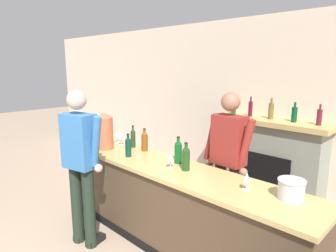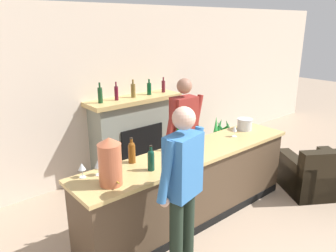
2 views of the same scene
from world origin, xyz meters
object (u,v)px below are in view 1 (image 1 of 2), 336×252
object	(u,v)px
wine_bottle_chardonnay_pale	(133,138)
wine_glass_mid_counter	(118,135)
ice_bucket_steel	(291,189)
wine_bottle_cabernet_heavy	(128,146)
wine_bottle_port_short	(178,151)
wine_bottle_rose_blush	(186,158)
copper_dispenser	(104,131)
person_customer	(81,162)
person_bartender	(228,162)
wine_glass_near_bucket	(121,136)
wine_glass_by_dispenser	(171,158)
wine_bottle_burgundy_dark	(145,141)
fireplace_stone	(269,163)
wine_glass_front_right	(247,178)

from	to	relation	value
wine_bottle_chardonnay_pale	wine_glass_mid_counter	xyz separation A→B (m)	(-0.36, 0.01, -0.02)
ice_bucket_steel	wine_bottle_cabernet_heavy	world-z (taller)	wine_bottle_cabernet_heavy
wine_bottle_port_short	wine_bottle_rose_blush	bearing A→B (deg)	-28.16
wine_bottle_chardonnay_pale	wine_bottle_port_short	bearing A→B (deg)	-4.23
ice_bucket_steel	wine_bottle_port_short	distance (m)	1.31
copper_dispenser	wine_glass_mid_counter	size ratio (longest dim) A/B	3.08
copper_dispenser	wine_bottle_chardonnay_pale	size ratio (longest dim) A/B	1.62
copper_dispenser	person_customer	bearing A→B (deg)	-55.23
wine_glass_mid_counter	wine_bottle_port_short	bearing A→B (deg)	-3.47
person_bartender	wine_bottle_port_short	xyz separation A→B (m)	(-0.43, -0.36, 0.11)
wine_glass_near_bucket	wine_glass_by_dispenser	world-z (taller)	wine_glass_near_bucket
ice_bucket_steel	wine_bottle_burgundy_dark	world-z (taller)	wine_bottle_burgundy_dark
fireplace_stone	wine_bottle_burgundy_dark	bearing A→B (deg)	-125.23
wine_bottle_burgundy_dark	wine_bottle_chardonnay_pale	distance (m)	0.25
person_customer	copper_dispenser	bearing A→B (deg)	124.77
wine_bottle_port_short	wine_bottle_burgundy_dark	size ratio (longest dim) A/B	1.04
wine_bottle_burgundy_dark	wine_glass_front_right	size ratio (longest dim) A/B	1.81
wine_glass_front_right	wine_glass_near_bucket	bearing A→B (deg)	176.03
ice_bucket_steel	wine_glass_mid_counter	xyz separation A→B (m)	(-2.56, 0.10, 0.03)
person_customer	wine_bottle_cabernet_heavy	distance (m)	0.61
ice_bucket_steel	wine_glass_by_dispenser	size ratio (longest dim) A/B	1.45
person_bartender	wine_glass_near_bucket	xyz separation A→B (m)	(-1.53, -0.34, 0.09)
wine_bottle_cabernet_heavy	wine_glass_front_right	size ratio (longest dim) A/B	1.73
fireplace_stone	wine_bottle_rose_blush	xyz separation A→B (m)	(-0.15, -1.62, 0.42)
wine_bottle_cabernet_heavy	wine_glass_by_dispenser	distance (m)	0.66
person_bartender	wine_glass_by_dispenser	xyz separation A→B (m)	(-0.38, -0.54, 0.08)
wine_glass_front_right	wine_bottle_burgundy_dark	bearing A→B (deg)	173.34
copper_dispenser	wine_bottle_burgundy_dark	distance (m)	0.56
person_bartender	ice_bucket_steel	xyz separation A→B (m)	(0.87, -0.39, 0.05)
fireplace_stone	wine_bottle_chardonnay_pale	size ratio (longest dim) A/B	5.36
ice_bucket_steel	wine_glass_by_dispenser	xyz separation A→B (m)	(-1.25, -0.15, 0.03)
wine_bottle_cabernet_heavy	wine_bottle_chardonnay_pale	xyz separation A→B (m)	(-0.29, 0.31, 0.00)
person_bartender	ice_bucket_steel	bearing A→B (deg)	-23.81
wine_bottle_port_short	wine_glass_front_right	size ratio (longest dim) A/B	1.88
wine_bottle_port_short	wine_glass_near_bucket	bearing A→B (deg)	179.22
wine_glass_mid_counter	wine_glass_by_dispenser	distance (m)	1.33
wine_glass_near_bucket	wine_bottle_cabernet_heavy	bearing A→B (deg)	-27.55
wine_bottle_burgundy_dark	wine_glass_front_right	world-z (taller)	wine_bottle_burgundy_dark
wine_bottle_cabernet_heavy	wine_glass_by_dispenser	xyz separation A→B (m)	(0.66, 0.06, -0.02)
ice_bucket_steel	wine_glass_front_right	distance (m)	0.37
ice_bucket_steel	wine_bottle_port_short	size ratio (longest dim) A/B	0.73
ice_bucket_steel	wine_bottle_rose_blush	distance (m)	1.09
person_bartender	copper_dispenser	world-z (taller)	person_bartender
wine_bottle_cabernet_heavy	wine_bottle_port_short	bearing A→B (deg)	21.86
copper_dispenser	ice_bucket_steel	size ratio (longest dim) A/B	2.17
wine_bottle_cabernet_heavy	wine_glass_mid_counter	size ratio (longest dim) A/B	1.79
copper_dispenser	wine_glass_front_right	distance (m)	2.06
wine_bottle_chardonnay_pale	ice_bucket_steel	bearing A→B (deg)	-2.45
wine_bottle_chardonnay_pale	wine_glass_near_bucket	xyz separation A→B (m)	(-0.20, -0.05, -0.01)
fireplace_stone	wine_bottle_chardonnay_pale	distance (m)	1.96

